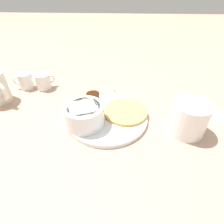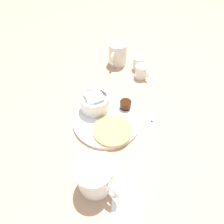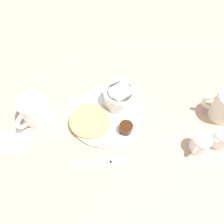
% 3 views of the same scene
% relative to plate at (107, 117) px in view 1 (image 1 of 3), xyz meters
% --- Properties ---
extents(ground_plane, '(4.00, 4.00, 0.00)m').
position_rel_plate_xyz_m(ground_plane, '(0.00, 0.00, -0.01)').
color(ground_plane, tan).
extents(plate, '(0.23, 0.23, 0.01)m').
position_rel_plate_xyz_m(plate, '(0.00, 0.00, 0.00)').
color(plate, white).
rests_on(plate, ground_plane).
extents(pancake_stack, '(0.13, 0.13, 0.01)m').
position_rel_plate_xyz_m(pancake_stack, '(-0.05, -0.02, 0.01)').
color(pancake_stack, tan).
rests_on(pancake_stack, plate).
extents(bowl, '(0.10, 0.10, 0.06)m').
position_rel_plate_xyz_m(bowl, '(0.05, 0.04, 0.04)').
color(bowl, white).
rests_on(bowl, plate).
extents(syrup_cup, '(0.04, 0.04, 0.03)m').
position_rel_plate_xyz_m(syrup_cup, '(0.05, -0.07, 0.02)').
color(syrup_cup, '#38190A').
rests_on(syrup_cup, plate).
extents(butter_ramekin, '(0.04, 0.04, 0.04)m').
position_rel_plate_xyz_m(butter_ramekin, '(0.08, 0.04, 0.02)').
color(butter_ramekin, white).
rests_on(butter_ramekin, plate).
extents(coffee_mug, '(0.10, 0.10, 0.09)m').
position_rel_plate_xyz_m(coffee_mug, '(-0.21, 0.04, 0.04)').
color(coffee_mug, white).
rests_on(coffee_mug, ground_plane).
extents(creamer_pitcher_near, '(0.07, 0.05, 0.06)m').
position_rel_plate_xyz_m(creamer_pitcher_near, '(0.24, -0.16, 0.02)').
color(creamer_pitcher_near, white).
rests_on(creamer_pitcher_near, ground_plane).
extents(creamer_pitcher_far, '(0.07, 0.05, 0.06)m').
position_rel_plate_xyz_m(creamer_pitcher_far, '(0.31, -0.16, 0.02)').
color(creamer_pitcher_far, white).
rests_on(creamer_pitcher_far, ground_plane).
extents(fork, '(0.14, 0.04, 0.00)m').
position_rel_plate_xyz_m(fork, '(-0.03, -0.15, -0.00)').
color(fork, silver).
rests_on(fork, ground_plane).
extents(napkin, '(0.11, 0.09, 0.00)m').
position_rel_plate_xyz_m(napkin, '(-0.30, -0.03, -0.00)').
color(napkin, white).
rests_on(napkin, ground_plane).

